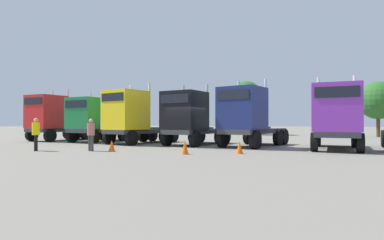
% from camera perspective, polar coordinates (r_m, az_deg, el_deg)
% --- Properties ---
extents(ground, '(200.00, 200.00, 0.00)m').
position_cam_1_polar(ground, '(20.40, -1.18, -4.82)').
color(ground, slate).
extents(semi_truck_red, '(2.93, 6.25, 4.37)m').
position_cam_1_polar(semi_truck_red, '(29.36, -23.63, 0.41)').
color(semi_truck_red, '#333338').
rests_on(semi_truck_red, ground).
extents(semi_truck_green, '(2.91, 5.85, 4.03)m').
position_cam_1_polar(semi_truck_green, '(26.26, -17.23, 0.12)').
color(semi_truck_green, '#333338').
rests_on(semi_truck_green, ground).
extents(semi_truck_yellow, '(3.58, 6.19, 4.39)m').
position_cam_1_polar(semi_truck_yellow, '(23.42, -10.80, 0.63)').
color(semi_truck_yellow, '#333338').
rests_on(semi_truck_yellow, ground).
extents(semi_truck_black, '(3.30, 6.06, 4.18)m').
position_cam_1_polar(semi_truck_black, '(21.53, -0.51, 0.42)').
color(semi_truck_black, '#333338').
rests_on(semi_truck_black, ground).
extents(semi_truck_navy, '(3.76, 6.38, 4.32)m').
position_cam_1_polar(semi_truck_navy, '(20.47, 9.71, 0.67)').
color(semi_truck_navy, '#333338').
rests_on(semi_truck_navy, ground).
extents(semi_truck_purple, '(2.61, 6.18, 4.22)m').
position_cam_1_polar(semi_truck_purple, '(19.48, 24.34, 0.57)').
color(semi_truck_purple, '#333338').
rests_on(semi_truck_purple, ground).
extents(visitor_in_hivis, '(0.57, 0.57, 1.80)m').
position_cam_1_polar(visitor_in_hivis, '(19.53, -26.05, -1.90)').
color(visitor_in_hivis, black).
rests_on(visitor_in_hivis, ground).
extents(visitor_with_camera, '(0.53, 0.53, 1.77)m').
position_cam_1_polar(visitor_with_camera, '(18.32, -17.56, -2.09)').
color(visitor_with_camera, '#3F3F3F').
rests_on(visitor_with_camera, ground).
extents(traffic_cone_near, '(0.36, 0.36, 0.61)m').
position_cam_1_polar(traffic_cone_near, '(17.72, -14.10, -4.50)').
color(traffic_cone_near, '#F2590C').
rests_on(traffic_cone_near, ground).
extents(traffic_cone_mid, '(0.36, 0.36, 0.68)m').
position_cam_1_polar(traffic_cone_mid, '(15.75, -1.25, -4.90)').
color(traffic_cone_mid, '#F2590C').
rests_on(traffic_cone_mid, ground).
extents(traffic_cone_far, '(0.36, 0.36, 0.63)m').
position_cam_1_polar(traffic_cone_far, '(16.17, 8.47, -4.86)').
color(traffic_cone_far, '#F2590C').
rests_on(traffic_cone_far, ground).
extents(oak_far_left, '(2.99, 2.99, 5.22)m').
position_cam_1_polar(oak_far_left, '(45.63, -3.74, 2.29)').
color(oak_far_left, '#4C3823').
rests_on(oak_far_left, ground).
extents(oak_far_centre, '(4.32, 4.32, 6.73)m').
position_cam_1_polar(oak_far_centre, '(40.76, 9.56, 3.82)').
color(oak_far_centre, '#4C3823').
rests_on(oak_far_centre, ground).
extents(oak_far_right, '(3.96, 3.96, 5.85)m').
position_cam_1_polar(oak_far_right, '(38.91, 30.24, 3.03)').
color(oak_far_right, '#4C3823').
rests_on(oak_far_right, ground).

